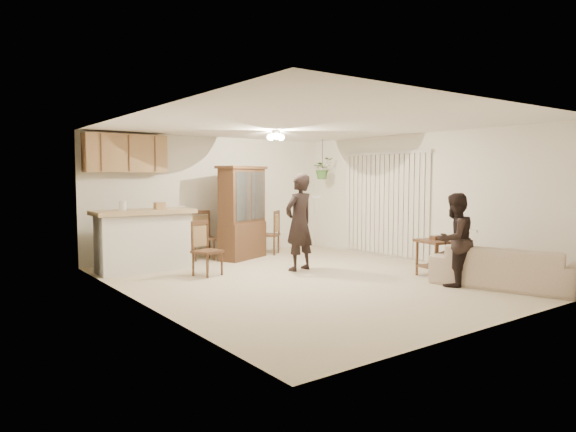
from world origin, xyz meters
TOP-DOWN VIEW (x-y plane):
  - floor at (0.00, 0.00)m, footprint 6.50×6.50m
  - ceiling at (0.00, 0.00)m, footprint 5.50×6.50m
  - wall_back at (0.00, 3.25)m, footprint 5.50×0.02m
  - wall_front at (0.00, -3.25)m, footprint 5.50×0.02m
  - wall_left at (-2.75, 0.00)m, footprint 0.02×6.50m
  - wall_right at (2.75, 0.00)m, footprint 0.02×6.50m
  - breakfast_bar at (-1.85, 2.35)m, footprint 1.60×0.55m
  - bar_top at (-1.85, 2.35)m, footprint 1.75×0.70m
  - upper_cabinets at (-1.90, 3.07)m, footprint 1.50×0.34m
  - vertical_blinds at (2.71, 0.90)m, footprint 0.06×2.30m
  - ceiling_fixture at (0.20, 1.20)m, footprint 0.36×0.36m
  - hanging_plant at (2.30, 2.40)m, footprint 0.43×0.37m
  - plant_cord at (2.30, 2.40)m, footprint 0.01×0.01m
  - sofa at (2.06, -2.22)m, footprint 1.28×2.01m
  - adult at (0.39, 0.76)m, footprint 0.72×0.54m
  - child at (1.50, -1.68)m, footprint 0.68×0.54m
  - china_hutch at (0.26, 2.49)m, footprint 1.28×0.89m
  - side_table at (1.90, -1.05)m, footprint 0.65×0.65m
  - chair_bar at (-1.16, 1.29)m, footprint 0.51×0.51m
  - chair_hutch_left at (-0.47, 2.82)m, footprint 0.52×0.52m
  - chair_hutch_right at (1.03, 2.68)m, footprint 0.59×0.59m
  - controller_adult at (0.46, 0.37)m, footprint 0.07×0.16m
  - controller_child at (1.48, -2.02)m, footprint 0.04×0.12m

SIDE VIEW (x-z plane):
  - floor at x=0.00m, z-range 0.00..0.00m
  - chair_bar at x=-1.16m, z-range -0.20..0.72m
  - chair_hutch_right at x=1.03m, z-range -0.21..0.73m
  - chair_hutch_left at x=-0.47m, z-range -0.21..0.77m
  - side_table at x=1.90m, z-range -0.02..0.66m
  - sofa at x=2.06m, z-range 0.00..0.73m
  - breakfast_bar at x=-1.85m, z-range 0.00..1.00m
  - child at x=1.50m, z-range 0.00..1.35m
  - controller_child at x=1.48m, z-range 0.85..0.89m
  - adult at x=0.39m, z-range 0.00..1.80m
  - china_hutch at x=0.26m, z-range -0.01..1.87m
  - bar_top at x=-1.85m, z-range 1.01..1.09m
  - vertical_blinds at x=2.71m, z-range 0.05..2.15m
  - wall_back at x=0.00m, z-range 0.00..2.50m
  - wall_front at x=0.00m, z-range 0.00..2.50m
  - wall_left at x=-2.75m, z-range 0.00..2.50m
  - wall_right at x=2.75m, z-range 0.00..2.50m
  - controller_adult at x=0.46m, z-range 1.30..1.34m
  - hanging_plant at x=2.30m, z-range 1.61..2.09m
  - upper_cabinets at x=-1.90m, z-range 1.75..2.45m
  - plant_cord at x=2.30m, z-range 1.85..2.50m
  - ceiling_fixture at x=0.20m, z-range 2.30..2.50m
  - ceiling at x=0.00m, z-range 2.49..2.51m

